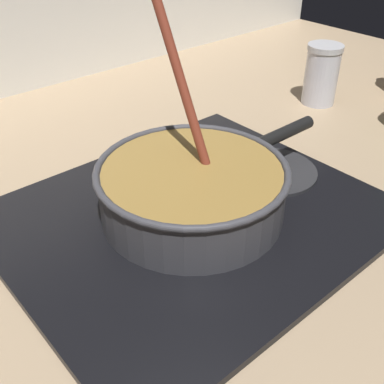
# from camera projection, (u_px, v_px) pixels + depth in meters

# --- Properties ---
(ground) EXTENTS (2.40, 1.60, 0.04)m
(ground) POSITION_uv_depth(u_px,v_px,m) (195.00, 303.00, 0.62)
(ground) COLOR #9E8466
(hob_plate) EXTENTS (0.56, 0.48, 0.01)m
(hob_plate) POSITION_uv_depth(u_px,v_px,m) (192.00, 216.00, 0.73)
(hob_plate) COLOR black
(hob_plate) RESTS_ON ground
(burner_ring) EXTENTS (0.19, 0.19, 0.01)m
(burner_ring) POSITION_uv_depth(u_px,v_px,m) (192.00, 211.00, 0.73)
(burner_ring) COLOR #592D0C
(burner_ring) RESTS_ON hob_plate
(spare_burner) EXTENTS (0.16, 0.16, 0.01)m
(spare_burner) POSITION_uv_depth(u_px,v_px,m) (271.00, 171.00, 0.83)
(spare_burner) COLOR #262628
(spare_burner) RESTS_ON hob_plate
(cooking_pan) EXTENTS (0.42, 0.29, 0.31)m
(cooking_pan) POSITION_uv_depth(u_px,v_px,m) (193.00, 189.00, 0.71)
(cooking_pan) COLOR #38383D
(cooking_pan) RESTS_ON hob_plate
(condiment_jar) EXTENTS (0.08, 0.08, 0.14)m
(condiment_jar) POSITION_uv_depth(u_px,v_px,m) (321.00, 74.00, 1.07)
(condiment_jar) COLOR silver
(condiment_jar) RESTS_ON ground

